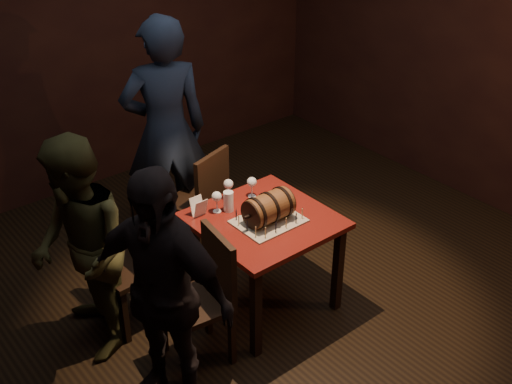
# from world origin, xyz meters

# --- Properties ---
(room_shell) EXTENTS (5.04, 5.04, 2.80)m
(room_shell) POSITION_xyz_m (0.00, 0.00, 1.40)
(room_shell) COLOR black
(room_shell) RESTS_ON ground
(pub_table) EXTENTS (0.90, 0.90, 0.75)m
(pub_table) POSITION_xyz_m (-0.06, 0.00, 0.64)
(pub_table) COLOR #51100D
(pub_table) RESTS_ON ground
(cake_board) EXTENTS (0.45, 0.35, 0.01)m
(cake_board) POSITION_xyz_m (-0.06, -0.06, 0.76)
(cake_board) COLOR #A99D88
(cake_board) RESTS_ON pub_table
(barrel_cake) EXTENTS (0.38, 0.22, 0.22)m
(barrel_cake) POSITION_xyz_m (-0.06, -0.06, 0.87)
(barrel_cake) COLOR brown
(barrel_cake) RESTS_ON cake_board
(birthday_candles) EXTENTS (0.40, 0.30, 0.09)m
(birthday_candles) POSITION_xyz_m (-0.06, -0.05, 0.80)
(birthday_candles) COLOR #E0D186
(birthday_candles) RESTS_ON cake_board
(wine_glass_left) EXTENTS (0.07, 0.07, 0.16)m
(wine_glass_left) POSITION_xyz_m (-0.26, 0.28, 0.87)
(wine_glass_left) COLOR silver
(wine_glass_left) RESTS_ON pub_table
(wine_glass_mid) EXTENTS (0.07, 0.07, 0.16)m
(wine_glass_mid) POSITION_xyz_m (-0.09, 0.36, 0.87)
(wine_glass_mid) COLOR silver
(wine_glass_mid) RESTS_ON pub_table
(wine_glass_right) EXTENTS (0.07, 0.07, 0.16)m
(wine_glass_right) POSITION_xyz_m (0.06, 0.28, 0.87)
(wine_glass_right) COLOR silver
(wine_glass_right) RESTS_ON pub_table
(pint_of_ale) EXTENTS (0.07, 0.07, 0.15)m
(pint_of_ale) POSITION_xyz_m (-0.18, 0.24, 0.82)
(pint_of_ale) COLOR silver
(pint_of_ale) RESTS_ON pub_table
(menu_card) EXTENTS (0.10, 0.05, 0.13)m
(menu_card) POSITION_xyz_m (-0.38, 0.32, 0.81)
(menu_card) COLOR white
(menu_card) RESTS_ON pub_table
(chair_back) EXTENTS (0.50, 0.50, 0.93)m
(chair_back) POSITION_xyz_m (0.00, 0.83, 0.52)
(chair_back) COLOR black
(chair_back) RESTS_ON ground
(chair_left_rear) EXTENTS (0.41, 0.41, 0.93)m
(chair_left_rear) POSITION_xyz_m (-0.81, 0.45, 0.52)
(chair_left_rear) COLOR black
(chair_left_rear) RESTS_ON ground
(chair_left_front) EXTENTS (0.45, 0.45, 0.93)m
(chair_left_front) POSITION_xyz_m (-0.67, -0.16, 0.52)
(chair_left_front) COLOR black
(chair_left_front) RESTS_ON ground
(person_back) EXTENTS (0.81, 0.66, 1.92)m
(person_back) POSITION_xyz_m (-0.05, 1.26, 0.96)
(person_back) COLOR #1C2538
(person_back) RESTS_ON ground
(person_left_rear) EXTENTS (0.74, 0.87, 1.55)m
(person_left_rear) POSITION_xyz_m (-1.23, 0.41, 0.78)
(person_left_rear) COLOR #3E3E1F
(person_left_rear) RESTS_ON ground
(person_left_front) EXTENTS (0.73, 1.03, 1.62)m
(person_left_front) POSITION_xyz_m (-1.08, -0.30, 0.81)
(person_left_front) COLOR black
(person_left_front) RESTS_ON ground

